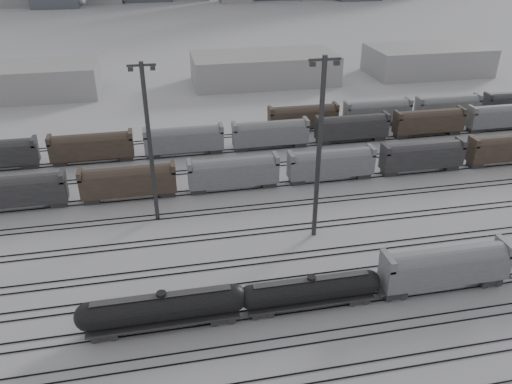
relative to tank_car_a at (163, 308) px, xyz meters
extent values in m
plane|color=silver|center=(21.74, -1.00, -2.64)|extent=(900.00, 900.00, 0.00)
cube|color=black|center=(21.74, -10.72, -2.56)|extent=(220.00, 0.07, 0.16)
cube|color=black|center=(21.74, -9.28, -2.56)|extent=(220.00, 0.07, 0.16)
cube|color=black|center=(21.74, -5.72, -2.56)|extent=(220.00, 0.07, 0.16)
cube|color=black|center=(21.74, -4.28, -2.56)|extent=(220.00, 0.07, 0.16)
cube|color=black|center=(21.74, -0.72, -2.56)|extent=(220.00, 0.07, 0.16)
cube|color=black|center=(21.74, 0.72, -2.56)|extent=(220.00, 0.07, 0.16)
cube|color=black|center=(21.74, 4.28, -2.56)|extent=(220.00, 0.07, 0.16)
cube|color=black|center=(21.74, 5.72, -2.56)|extent=(220.00, 0.07, 0.16)
cube|color=black|center=(21.74, 9.28, -2.56)|extent=(220.00, 0.07, 0.16)
cube|color=black|center=(21.74, 10.72, -2.56)|extent=(220.00, 0.07, 0.16)
cube|color=black|center=(21.74, 16.28, -2.56)|extent=(220.00, 0.07, 0.16)
cube|color=black|center=(21.74, 17.72, -2.56)|extent=(220.00, 0.07, 0.16)
cube|color=black|center=(21.74, 23.28, -2.56)|extent=(220.00, 0.07, 0.16)
cube|color=black|center=(21.74, 24.72, -2.56)|extent=(220.00, 0.07, 0.16)
cube|color=black|center=(21.74, 30.28, -2.56)|extent=(220.00, 0.07, 0.16)
cube|color=black|center=(21.74, 31.72, -2.56)|extent=(220.00, 0.07, 0.16)
cube|color=black|center=(21.74, 38.28, -2.56)|extent=(220.00, 0.07, 0.16)
cube|color=black|center=(21.74, 39.72, -2.56)|extent=(220.00, 0.07, 0.16)
cube|color=black|center=(21.74, 46.28, -2.56)|extent=(220.00, 0.07, 0.16)
cube|color=black|center=(21.74, 47.72, -2.56)|extent=(220.00, 0.07, 0.16)
cube|color=black|center=(21.74, 54.28, -2.56)|extent=(220.00, 0.07, 0.16)
cube|color=black|center=(21.74, 55.72, -2.56)|extent=(220.00, 0.07, 0.16)
cube|color=#252527|center=(-6.36, 0.00, -2.06)|extent=(2.76, 2.23, 0.74)
cube|color=#252527|center=(6.36, 0.00, -2.06)|extent=(2.76, 2.23, 0.74)
cube|color=#252527|center=(0.00, 0.00, -1.52)|extent=(16.44, 2.86, 0.27)
cylinder|color=black|center=(0.00, 0.00, 0.17)|extent=(15.38, 3.08, 3.08)
sphere|color=black|center=(-7.69, 0.00, 0.17)|extent=(3.08, 3.08, 3.08)
sphere|color=black|center=(7.69, 0.00, 0.17)|extent=(3.08, 3.08, 3.08)
cylinder|color=black|center=(0.00, 0.00, 1.87)|extent=(1.06, 1.06, 0.53)
cube|color=#252527|center=(0.00, 0.00, 1.76)|extent=(14.85, 0.95, 0.06)
cube|color=#252527|center=(10.89, 0.00, -2.11)|extent=(2.50, 2.02, 0.67)
cube|color=#252527|center=(22.41, 0.00, -2.11)|extent=(2.50, 2.02, 0.67)
cube|color=#252527|center=(16.65, 0.00, -1.63)|extent=(14.88, 2.59, 0.24)
cylinder|color=black|center=(16.65, 0.00, -0.09)|extent=(13.92, 2.78, 2.78)
sphere|color=black|center=(9.69, 0.00, -0.09)|extent=(2.78, 2.78, 2.78)
sphere|color=black|center=(23.61, 0.00, -0.09)|extent=(2.78, 2.78, 2.78)
cylinder|color=black|center=(16.65, 0.00, 1.44)|extent=(0.96, 0.96, 0.48)
cube|color=#252527|center=(16.65, 0.00, 1.35)|extent=(13.44, 0.86, 0.06)
cube|color=#252527|center=(26.97, 0.00, -2.06)|extent=(2.72, 2.20, 0.73)
cube|color=#252527|center=(39.54, 0.00, -2.06)|extent=(2.72, 2.20, 0.73)
cube|color=slate|center=(33.25, 0.00, 0.40)|extent=(15.71, 3.14, 3.35)
cylinder|color=slate|center=(33.25, 0.00, 1.65)|extent=(14.24, 3.04, 3.04)
cube|color=slate|center=(25.72, 0.00, 2.49)|extent=(0.73, 3.14, 1.47)
cube|color=slate|center=(40.79, 0.00, 2.49)|extent=(0.73, 3.14, 1.47)
cone|color=#252527|center=(33.25, 0.00, -1.64)|extent=(2.51, 2.51, 0.94)
cylinder|color=#323234|center=(-0.12, 23.66, 9.20)|extent=(0.61, 0.61, 23.67)
cube|color=#323234|center=(-0.12, 23.66, 20.56)|extent=(3.79, 0.28, 0.28)
cube|color=#323234|center=(-1.54, 23.66, 20.09)|extent=(0.66, 0.47, 0.47)
cube|color=#323234|center=(1.30, 23.66, 20.09)|extent=(0.66, 0.47, 0.47)
cylinder|color=#323234|center=(21.72, 14.74, 10.10)|extent=(0.65, 0.65, 25.47)
cube|color=#323234|center=(21.72, 14.74, 22.32)|extent=(4.08, 0.31, 0.31)
cube|color=#323234|center=(20.19, 14.74, 21.81)|extent=(0.71, 0.51, 0.51)
cube|color=#323234|center=(23.25, 14.74, 21.81)|extent=(0.71, 0.51, 0.51)
cube|color=#252527|center=(-21.26, 31.00, 0.16)|extent=(15.00, 3.00, 5.60)
cube|color=#47392D|center=(-4.26, 31.00, 0.16)|extent=(15.00, 3.00, 5.60)
cube|color=slate|center=(12.74, 31.00, 0.16)|extent=(15.00, 3.00, 5.60)
cube|color=slate|center=(29.74, 31.00, 0.16)|extent=(15.00, 3.00, 5.60)
cube|color=#252527|center=(46.74, 31.00, 0.16)|extent=(15.00, 3.00, 5.60)
cube|color=#47392D|center=(63.74, 31.00, 0.16)|extent=(15.00, 3.00, 5.60)
cube|color=#47392D|center=(-11.26, 47.00, 0.16)|extent=(15.00, 3.00, 5.60)
cube|color=slate|center=(5.74, 47.00, 0.16)|extent=(15.00, 3.00, 5.60)
cube|color=slate|center=(22.74, 47.00, 0.16)|extent=(15.00, 3.00, 5.60)
cube|color=#252527|center=(39.74, 47.00, 0.16)|extent=(15.00, 3.00, 5.60)
cube|color=#47392D|center=(56.74, 47.00, 0.16)|extent=(15.00, 3.00, 5.60)
cube|color=slate|center=(73.74, 47.00, 0.16)|extent=(15.00, 3.00, 5.60)
cube|color=#47392D|center=(31.74, 55.00, 0.16)|extent=(15.00, 3.00, 5.60)
cube|color=slate|center=(48.74, 55.00, 0.16)|extent=(15.00, 3.00, 5.60)
cube|color=slate|center=(65.74, 55.00, 0.16)|extent=(15.00, 3.00, 5.60)
cube|color=gray|center=(31.74, 94.00, 1.36)|extent=(40.00, 18.00, 8.00)
cube|color=gray|center=(81.74, 94.00, 1.36)|extent=(35.00, 18.00, 8.00)
camera|label=1|loc=(1.56, -42.80, 36.30)|focal=35.00mm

